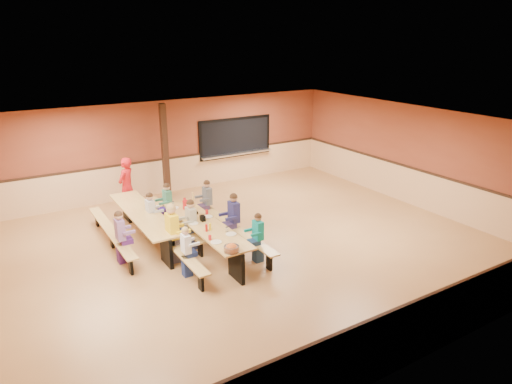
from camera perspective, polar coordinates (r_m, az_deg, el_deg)
ground at (r=11.22m, az=-1.83°, el=-7.02°), size 12.00×12.00×0.00m
room_envelope at (r=10.93m, az=-1.87°, el=-3.77°), size 12.04×10.04×3.02m
kitchen_pass_through at (r=16.06m, az=-2.58°, el=6.63°), size 2.78×0.28×1.38m
structural_post at (r=14.43m, az=-11.30°, el=4.91°), size 0.18×0.18×3.00m
cafeteria_table_main at (r=10.90m, az=-6.46°, el=-4.91°), size 1.91×3.70×0.74m
cafeteria_table_second at (r=11.79m, az=-13.86°, el=-3.48°), size 1.91×3.70×0.74m
seated_child_white_left at (r=9.88m, az=-8.71°, el=-7.43°), size 0.33×0.27×1.12m
seated_adult_yellow at (r=10.47m, az=-10.39°, el=-5.14°), size 0.45×0.37×1.38m
seated_child_grey_left at (r=11.80m, az=-13.00°, el=-2.95°), size 0.37×0.30×1.22m
seated_child_teal_right at (r=10.36m, az=0.25°, el=-5.77°), size 0.35×0.28×1.16m
seated_child_navy_right at (r=11.23m, az=-2.78°, el=-3.40°), size 0.41×0.34×1.29m
seated_child_char_right at (r=12.49m, az=-6.08°, el=-1.29°), size 0.38×0.31×1.22m
seated_child_purple_sec at (r=10.74m, az=-16.56°, el=-5.47°), size 0.38×0.31×1.23m
seated_child_green_sec at (r=12.42m, az=-10.97°, el=-1.68°), size 0.37×0.31×1.22m
seated_child_tan_sec at (r=11.07m, az=-8.09°, el=-4.07°), size 0.38×0.31×1.24m
standing_woman at (r=13.53m, az=-15.86°, el=0.70°), size 0.73×0.71×1.68m
punch_pitcher at (r=11.71m, az=-8.78°, el=-1.57°), size 0.16×0.16×0.22m
chip_bowl at (r=9.37m, az=-3.08°, el=-7.02°), size 0.32×0.32×0.15m
napkin_dispenser at (r=10.92m, az=-6.68°, el=-3.28°), size 0.10×0.14×0.13m
condiment_mustard at (r=10.38m, az=-5.76°, el=-4.34°), size 0.06×0.06×0.17m
condiment_ketchup at (r=10.33m, az=-6.21°, el=-4.47°), size 0.06×0.06×0.17m
table_paddle at (r=11.35m, az=-7.81°, el=-2.06°), size 0.16×0.16×0.56m
place_settings at (r=10.79m, az=-6.51°, el=-3.61°), size 0.65×3.30×0.11m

